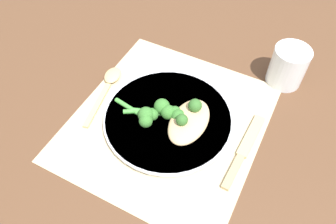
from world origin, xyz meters
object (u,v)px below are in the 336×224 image
chicken_fillet (190,121)px  water_glass (288,66)px  knife (243,151)px  broccoli_stalk_left (162,109)px  broccoli_stalk_front (145,116)px  spoon (109,82)px  plate (168,119)px  broccoli_stalk_rear (172,114)px

chicken_fillet → water_glass: bearing=149.4°
chicken_fillet → knife: chicken_fillet is taller
broccoli_stalk_left → chicken_fillet: bearing=59.2°
broccoli_stalk_front → knife: 0.19m
knife → spoon: size_ratio=1.06×
chicken_fillet → water_glass: 0.25m
water_glass → chicken_fillet: bearing=-30.6°
broccoli_stalk_left → water_glass: water_glass is taller
plate → chicken_fillet: bearing=93.3°
plate → broccoli_stalk_rear: (-0.00, 0.01, 0.02)m
chicken_fillet → water_glass: (-0.22, 0.13, 0.01)m
plate → water_glass: bearing=141.8°
chicken_fillet → spoon: chicken_fillet is taller
water_glass → knife: bearing=-4.2°
broccoli_stalk_left → knife: (0.00, 0.17, -0.03)m
broccoli_stalk_rear → broccoli_stalk_front: bearing=-77.1°
broccoli_stalk_rear → spoon: broccoli_stalk_rear is taller
broccoli_stalk_left → broccoli_stalk_front: (0.03, -0.02, -0.00)m
plate → broccoli_stalk_rear: bearing=95.6°
plate → water_glass: water_glass is taller
plate → spoon: (-0.03, -0.16, -0.00)m
broccoli_stalk_rear → broccoli_stalk_front: broccoli_stalk_front is taller
broccoli_stalk_front → broccoli_stalk_left: bearing=156.0°
knife → broccoli_stalk_rear: bearing=-177.4°
spoon → water_glass: bearing=17.9°
broccoli_stalk_front → knife: bearing=107.9°
spoon → water_glass: (-0.18, 0.33, 0.03)m
chicken_fillet → broccoli_stalk_front: bearing=-69.9°
broccoli_stalk_left → knife: bearing=58.8°
broccoli_stalk_rear → plate: bearing=-104.2°
knife → spoon: 0.32m
chicken_fillet → broccoli_stalk_left: bearing=-90.1°
plate → knife: bearing=90.5°
broccoli_stalk_left → spoon: broccoli_stalk_left is taller
broccoli_stalk_left → water_glass: bearing=108.3°
broccoli_stalk_left → spoon: 0.15m
knife → broccoli_stalk_left: bearing=-178.1°
chicken_fillet → broccoli_stalk_rear: size_ratio=1.06×
broccoli_stalk_rear → knife: size_ratio=0.61×
broccoli_stalk_left → water_glass: size_ratio=1.09×
water_glass → broccoli_stalk_rear: bearing=-37.0°
chicken_fillet → spoon: bearing=-98.4°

